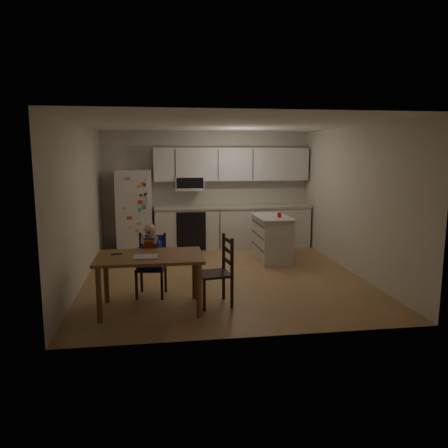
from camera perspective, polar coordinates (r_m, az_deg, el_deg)
name	(u,v)px	position (r m, az deg, el deg)	size (l,w,h in m)	color
room	(219,199)	(7.63, -0.66, 3.29)	(4.52, 5.01, 2.51)	olive
refrigerator	(135,211)	(9.28, -11.59, 1.70)	(0.72, 0.70, 1.70)	silver
kitchen_run	(231,207)	(9.48, 0.92, 2.21)	(3.37, 0.62, 2.15)	silver
kitchen_island	(272,238)	(8.43, 6.26, -1.82)	(0.61, 1.16, 0.86)	silver
red_cup	(279,215)	(8.20, 7.24, 1.18)	(0.07, 0.07, 0.09)	red
dining_table	(150,263)	(5.78, -9.67, -5.01)	(1.37, 0.88, 0.74)	brown
napkin	(146,257)	(5.66, -10.22, -4.23)	(0.31, 0.27, 0.01)	#B3B3B8
toddler_spoon	(115,254)	(5.87, -13.99, -3.84)	(0.02, 0.02, 0.12)	#0D25D0
chair_booster	(151,252)	(6.37, -9.49, -3.65)	(0.45, 0.45, 1.05)	black
chair_side	(221,266)	(5.91, -0.40, -5.53)	(0.48, 0.48, 0.95)	black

